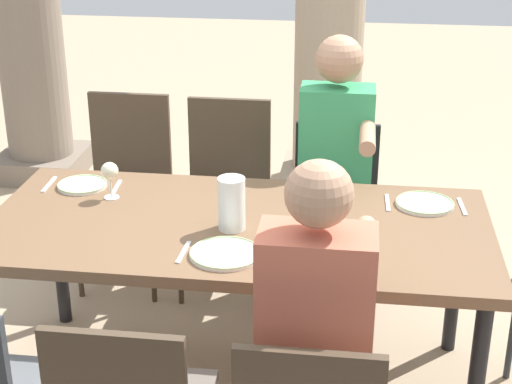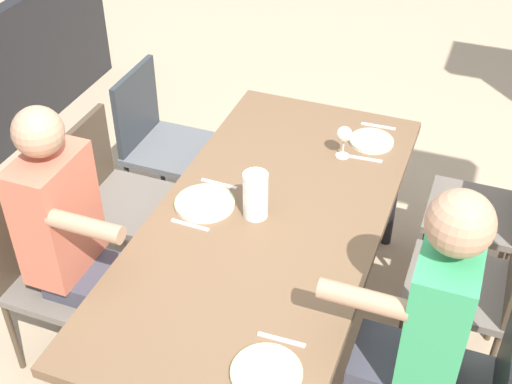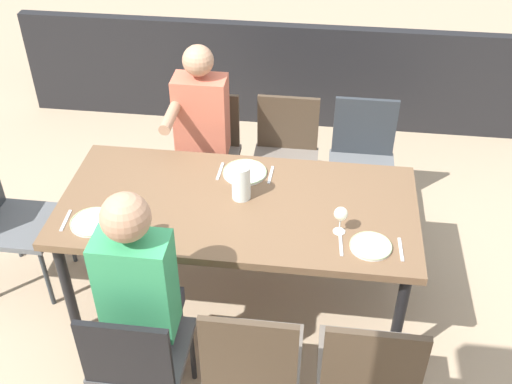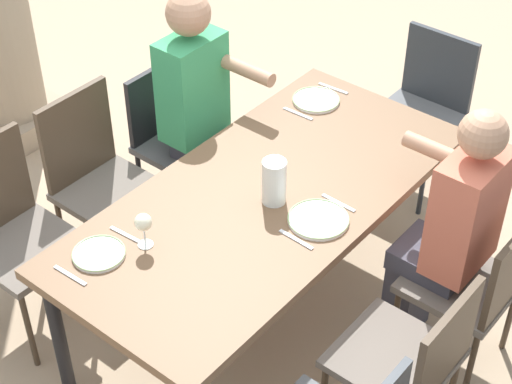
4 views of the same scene
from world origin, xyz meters
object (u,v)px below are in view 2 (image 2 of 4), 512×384
at_px(plate_0, 371,141).
at_px(chair_east_south, 47,266).
at_px(chair_mid_north, 483,278).
at_px(diner_woman_green, 416,331).
at_px(chair_west_south, 159,137).
at_px(plate_2, 266,372).
at_px(water_pitcher, 256,197).
at_px(chair_mid_south, 111,192).
at_px(dining_table, 267,231).
at_px(wine_glass_0, 344,135).
at_px(plate_1, 205,203).
at_px(chair_west_north, 495,204).
at_px(diner_man_white, 75,242).

bearing_deg(plate_0, chair_east_south, -47.17).
xyz_separation_m(chair_mid_north, diner_woman_green, (0.55, -0.20, 0.18)).
height_order(chair_west_south, plate_2, chair_west_south).
bearing_deg(water_pitcher, chair_mid_north, 100.97).
relative_size(chair_mid_south, chair_east_south, 1.01).
distance_m(chair_west_south, water_pitcher, 1.13).
xyz_separation_m(dining_table, chair_mid_south, (-0.20, -0.88, -0.17)).
height_order(dining_table, chair_mid_south, chair_mid_south).
xyz_separation_m(dining_table, wine_glass_0, (-0.56, 0.17, 0.18)).
relative_size(dining_table, plate_1, 7.62).
distance_m(chair_west_north, diner_woman_green, 1.10).
relative_size(diner_man_white, wine_glass_0, 8.35).
bearing_deg(chair_east_south, chair_mid_south, 179.93).
distance_m(dining_table, diner_man_white, 0.79).
distance_m(dining_table, chair_east_south, 0.97).
xyz_separation_m(chair_west_south, plate_0, (-0.01, 1.16, 0.24)).
bearing_deg(chair_west_north, chair_west_south, -90.00).
xyz_separation_m(chair_west_north, water_pitcher, (0.70, -0.94, 0.29)).
bearing_deg(dining_table, chair_mid_south, -102.51).
bearing_deg(chair_west_south, chair_west_north, 90.00).
relative_size(chair_west_north, diner_man_white, 0.73).
distance_m(chair_west_south, plate_0, 1.18).
height_order(chair_east_south, diner_woman_green, diner_woman_green).
xyz_separation_m(chair_east_south, plate_2, (0.38, 1.15, 0.26)).
distance_m(chair_west_south, plate_2, 1.86).
height_order(plate_0, plate_1, same).
xyz_separation_m(chair_west_north, chair_mid_south, (0.52, -1.77, -0.04)).
bearing_deg(plate_2, plate_1, -143.50).
bearing_deg(chair_west_south, diner_woman_green, 55.82).
distance_m(chair_mid_south, plate_1, 0.68).
xyz_separation_m(chair_east_south, plate_1, (-0.35, 0.60, 0.26)).
xyz_separation_m(diner_woman_green, plate_1, (-0.36, -0.97, 0.04)).
xyz_separation_m(chair_west_north, plate_0, (-0.01, -0.62, 0.21)).
height_order(diner_woman_green, water_pitcher, diner_woman_green).
relative_size(chair_west_south, plate_2, 3.76).
bearing_deg(diner_woman_green, plate_1, -110.24).
xyz_separation_m(dining_table, chair_west_north, (-0.71, 0.89, -0.14)).
distance_m(dining_table, wine_glass_0, 0.61).
xyz_separation_m(wine_glass_0, water_pitcher, (0.55, -0.23, -0.02)).
height_order(chair_mid_north, plate_2, chair_mid_north).
relative_size(chair_mid_north, plate_0, 4.47).
xyz_separation_m(chair_west_north, plate_1, (0.71, -1.17, 0.21)).
bearing_deg(plate_2, dining_table, -160.14).
relative_size(chair_mid_north, plate_2, 4.01).
bearing_deg(plate_2, chair_east_south, -108.48).
height_order(chair_west_south, plate_0, chair_west_south).
height_order(dining_table, water_pitcher, water_pitcher).
bearing_deg(chair_west_south, chair_mid_south, 0.31).
relative_size(chair_west_north, plate_0, 4.51).
bearing_deg(plate_1, diner_woman_green, 69.76).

